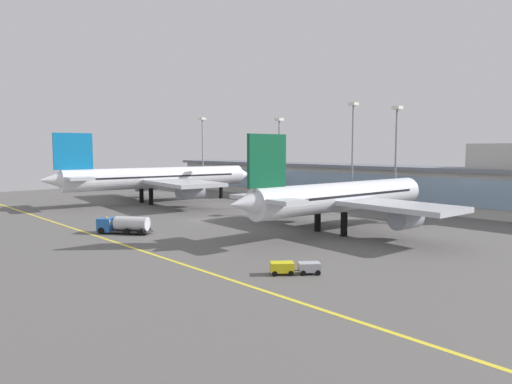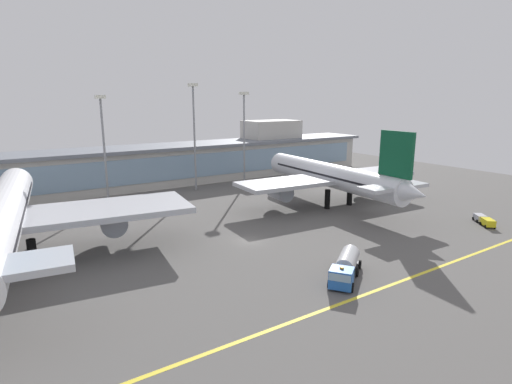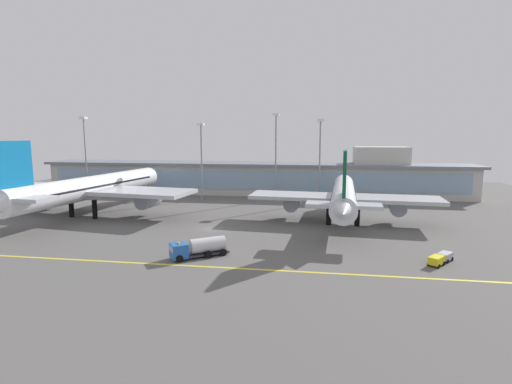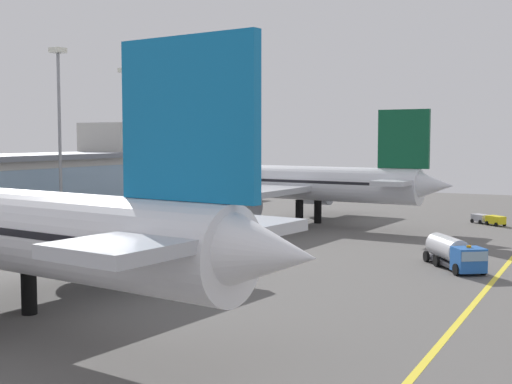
{
  "view_description": "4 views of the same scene",
  "coord_description": "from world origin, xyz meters",
  "px_view_note": "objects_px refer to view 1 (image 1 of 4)",
  "views": [
    {
      "loc": [
        72.87,
        -52.73,
        14.05
      ],
      "look_at": [
        5.21,
        10.05,
        5.36
      ],
      "focal_mm": 32.1,
      "sensor_mm": 36.0,
      "label": 1
    },
    {
      "loc": [
        -31.72,
        -50.2,
        21.32
      ],
      "look_at": [
        6.18,
        7.47,
        5.59
      ],
      "focal_mm": 28.54,
      "sensor_mm": 36.0,
      "label": 2
    },
    {
      "loc": [
        20.53,
        -74.06,
        18.8
      ],
      "look_at": [
        7.97,
        6.41,
        6.83
      ],
      "focal_mm": 27.3,
      "sensor_mm": 36.0,
      "label": 3
    },
    {
      "loc": [
        -64.29,
        -30.97,
        12.59
      ],
      "look_at": [
        5.32,
        5.12,
        6.34
      ],
      "focal_mm": 48.45,
      "sensor_mm": 36.0,
      "label": 4
    }
  ],
  "objects_px": {
    "apron_light_mast_far_east": "(353,140)",
    "apron_light_mast_west": "(279,147)",
    "fuel_tanker_truck": "(123,225)",
    "airliner_near_left": "(158,178)",
    "apron_light_mast_east": "(396,144)",
    "baggage_tug_near": "(295,267)",
    "airliner_near_right": "(342,197)",
    "apron_light_mast_centre": "(203,144)"
  },
  "relations": [
    {
      "from": "apron_light_mast_far_east",
      "to": "apron_light_mast_west",
      "type": "bearing_deg",
      "value": -171.85
    },
    {
      "from": "fuel_tanker_truck",
      "to": "apron_light_mast_west",
      "type": "height_order",
      "value": "apron_light_mast_west"
    },
    {
      "from": "airliner_near_left",
      "to": "apron_light_mast_east",
      "type": "xyz_separation_m",
      "value": [
        52.91,
        26.52,
        8.71
      ]
    },
    {
      "from": "baggage_tug_near",
      "to": "airliner_near_left",
      "type": "bearing_deg",
      "value": -70.96
    },
    {
      "from": "baggage_tug_near",
      "to": "apron_light_mast_east",
      "type": "distance_m",
      "value": 55.97
    },
    {
      "from": "apron_light_mast_west",
      "to": "baggage_tug_near",
      "type": "bearing_deg",
      "value": -44.3
    },
    {
      "from": "airliner_near_left",
      "to": "airliner_near_right",
      "type": "xyz_separation_m",
      "value": [
        57.95,
        0.8,
        -0.56
      ]
    },
    {
      "from": "apron_light_mast_centre",
      "to": "fuel_tanker_truck",
      "type": "bearing_deg",
      "value": -46.22
    },
    {
      "from": "airliner_near_left",
      "to": "apron_light_mast_east",
      "type": "distance_m",
      "value": 59.82
    },
    {
      "from": "apron_light_mast_east",
      "to": "apron_light_mast_far_east",
      "type": "bearing_deg",
      "value": 171.17
    },
    {
      "from": "apron_light_mast_west",
      "to": "airliner_near_right",
      "type": "bearing_deg",
      "value": -32.38
    },
    {
      "from": "airliner_near_right",
      "to": "fuel_tanker_truck",
      "type": "bearing_deg",
      "value": 143.39
    },
    {
      "from": "airliner_near_right",
      "to": "apron_light_mast_east",
      "type": "bearing_deg",
      "value": 14.97
    },
    {
      "from": "apron_light_mast_west",
      "to": "apron_light_mast_far_east",
      "type": "distance_m",
      "value": 21.53
    },
    {
      "from": "airliner_near_right",
      "to": "apron_light_mast_centre",
      "type": "xyz_separation_m",
      "value": [
        -77.04,
        27.54,
        9.94
      ]
    },
    {
      "from": "airliner_near_left",
      "to": "apron_light_mast_east",
      "type": "bearing_deg",
      "value": -56.08
    },
    {
      "from": "apron_light_mast_centre",
      "to": "airliner_near_left",
      "type": "bearing_deg",
      "value": -56.04
    },
    {
      "from": "airliner_near_left",
      "to": "baggage_tug_near",
      "type": "relative_size",
      "value": 10.81
    },
    {
      "from": "apron_light_mast_east",
      "to": "apron_light_mast_west",
      "type": "bearing_deg",
      "value": -178.14
    },
    {
      "from": "airliner_near_left",
      "to": "apron_light_mast_centre",
      "type": "height_order",
      "value": "apron_light_mast_centre"
    },
    {
      "from": "fuel_tanker_truck",
      "to": "apron_light_mast_east",
      "type": "height_order",
      "value": "apron_light_mast_east"
    },
    {
      "from": "fuel_tanker_truck",
      "to": "baggage_tug_near",
      "type": "relative_size",
      "value": 1.64
    },
    {
      "from": "airliner_near_left",
      "to": "baggage_tug_near",
      "type": "bearing_deg",
      "value": -101.99
    },
    {
      "from": "baggage_tug_near",
      "to": "apron_light_mast_far_east",
      "type": "xyz_separation_m",
      "value": [
        -30.05,
        53.11,
        15.38
      ]
    },
    {
      "from": "apron_light_mast_west",
      "to": "apron_light_mast_east",
      "type": "bearing_deg",
      "value": 1.86
    },
    {
      "from": "apron_light_mast_east",
      "to": "fuel_tanker_truck",
      "type": "bearing_deg",
      "value": -109.31
    },
    {
      "from": "apron_light_mast_far_east",
      "to": "apron_light_mast_centre",
      "type": "bearing_deg",
      "value": -179.88
    },
    {
      "from": "baggage_tug_near",
      "to": "apron_light_mast_east",
      "type": "xyz_separation_m",
      "value": [
        -17.54,
        51.17,
        14.39
      ]
    },
    {
      "from": "fuel_tanker_truck",
      "to": "apron_light_mast_far_east",
      "type": "distance_m",
      "value": 57.87
    },
    {
      "from": "apron_light_mast_centre",
      "to": "apron_light_mast_east",
      "type": "height_order",
      "value": "apron_light_mast_centre"
    },
    {
      "from": "baggage_tug_near",
      "to": "fuel_tanker_truck",
      "type": "bearing_deg",
      "value": -47.72
    },
    {
      "from": "apron_light_mast_west",
      "to": "apron_light_mast_far_east",
      "type": "bearing_deg",
      "value": 8.15
    },
    {
      "from": "airliner_near_right",
      "to": "apron_light_mast_east",
      "type": "height_order",
      "value": "apron_light_mast_east"
    },
    {
      "from": "baggage_tug_near",
      "to": "apron_light_mast_west",
      "type": "xyz_separation_m",
      "value": [
        -51.31,
        50.07,
        13.86
      ]
    },
    {
      "from": "airliner_near_left",
      "to": "baggage_tug_near",
      "type": "xyz_separation_m",
      "value": [
        70.44,
        -24.65,
        -5.68
      ]
    },
    {
      "from": "airliner_near_left",
      "to": "airliner_near_right",
      "type": "relative_size",
      "value": 1.24
    },
    {
      "from": "airliner_near_right",
      "to": "apron_light_mast_centre",
      "type": "height_order",
      "value": "apron_light_mast_centre"
    },
    {
      "from": "airliner_near_left",
      "to": "fuel_tanker_truck",
      "type": "distance_m",
      "value": 43.87
    },
    {
      "from": "apron_light_mast_centre",
      "to": "apron_light_mast_east",
      "type": "bearing_deg",
      "value": -1.45
    },
    {
      "from": "apron_light_mast_centre",
      "to": "airliner_near_right",
      "type": "bearing_deg",
      "value": -19.67
    },
    {
      "from": "fuel_tanker_truck",
      "to": "apron_light_mast_centre",
      "type": "bearing_deg",
      "value": -81.95
    },
    {
      "from": "baggage_tug_near",
      "to": "apron_light_mast_east",
      "type": "relative_size",
      "value": 0.23
    }
  ]
}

